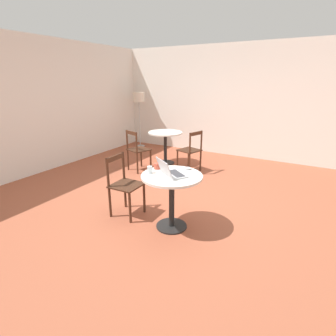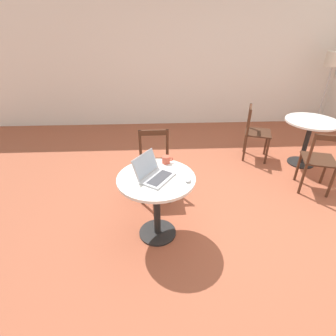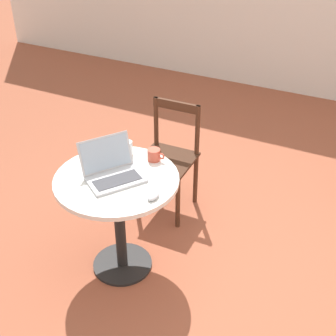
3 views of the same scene
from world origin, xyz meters
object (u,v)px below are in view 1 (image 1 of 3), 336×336
Objects in this scene: drinking_glass at (150,170)px; cafe_table_mid at (165,139)px; cafe_table_near at (172,187)px; chair_mid_front at (191,151)px; chair_mid_left at (137,150)px; chair_near_back at (124,185)px; mug at (157,166)px; laptop at (171,172)px; floor_lamp at (139,100)px; mouse at (188,168)px.

cafe_table_mid is at bearing 26.30° from drinking_glass.
cafe_table_near is 0.89× the size of chair_mid_front.
chair_mid_left reaches higher than drinking_glass.
chair_mid_left reaches higher than cafe_table_near.
chair_near_back is 0.59m from mug.
cafe_table_mid is 2.85m from laptop.
chair_near_back is at bearing -147.44° from floor_lamp.
cafe_table_mid is 0.89× the size of chair_mid_front.
chair_mid_front and chair_mid_left have the same top height.
chair_mid_left is at bearing 46.49° from laptop.
cafe_table_mid is at bearing 16.99° from chair_near_back.
drinking_glass is at bearing -142.56° from floor_lamp.
chair_mid_front is 1.99× the size of laptop.
cafe_table_mid is 0.89× the size of chair_near_back.
chair_mid_left is (-0.75, 0.25, -0.13)m from cafe_table_mid.
cafe_table_mid is 0.80m from chair_mid_left.
floor_lamp is at bearing 44.26° from mouse.
mouse is at bearing -142.89° from cafe_table_mid.
cafe_table_near is 7.78× the size of mouse.
floor_lamp reaches higher than cafe_table_mid.
mouse is at bearing -156.01° from chair_mid_front.
cafe_table_near is at bearing -133.22° from chair_mid_left.
drinking_glass is at bearing 101.74° from laptop.
floor_lamp is 4.29m from mug.
mug is at bearing -167.39° from chair_mid_front.
floor_lamp is (1.03, 1.46, 0.75)m from cafe_table_mid.
chair_near_back is 0.95m from mouse.
chair_mid_front is 0.57× the size of floor_lamp.
cafe_table_near is 0.36m from drinking_glass.
cafe_table_near is at bearing -160.96° from chair_mid_front.
laptop is at bearing -133.51° from chair_mid_left.
cafe_table_mid is 2.59m from mug.
mouse is (-2.09, -1.58, 0.18)m from cafe_table_mid.
chair_near_back reaches higher than cafe_table_mid.
drinking_glass is at bearing -97.28° from chair_near_back.
laptop reaches higher than mug.
chair_mid_left is 2.29m from mouse.
laptop is (-0.02, -0.00, 0.21)m from cafe_table_near.
mouse is 0.41m from mug.
chair_mid_front is 2.12m from mug.
chair_mid_front is at bearing 19.04° from cafe_table_near.
laptop is (-2.18, -0.75, 0.34)m from chair_mid_front.
floor_lamp is 4.58m from laptop.
chair_near_back is at bearing 89.77° from laptop.
floor_lamp reaches higher than mouse.
cafe_table_mid is 0.89× the size of chair_mid_left.
chair_near_back is at bearing -163.01° from cafe_table_mid.
chair_mid_front is 2.31m from drinking_glass.
cafe_table_mid is 8.42× the size of drinking_glass.
chair_mid_front is at bearing 18.98° from laptop.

